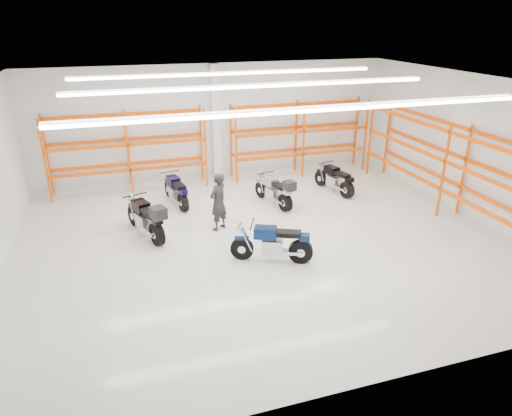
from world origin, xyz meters
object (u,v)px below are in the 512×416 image
object	(u,v)px
motorcycle_back_d	(335,180)
structural_column	(216,124)
motorcycle_back_a	(147,219)
standing_man	(218,202)
motorcycle_back_b	(176,191)
motorcycle_back_c	(276,191)
motorcycle_main	(275,244)

from	to	relation	value
motorcycle_back_d	structural_column	xyz separation A→B (m)	(-3.83, 2.85, 1.76)
motorcycle_back_a	motorcycle_back_d	size ratio (longest dim) A/B	1.12
motorcycle_back_a	standing_man	size ratio (longest dim) A/B	1.29
motorcycle_back_d	structural_column	size ratio (longest dim) A/B	0.47
motorcycle_back_b	motorcycle_back_c	xyz separation A→B (m)	(3.26, -1.15, 0.05)
structural_column	motorcycle_back_a	bearing A→B (deg)	-124.82
motorcycle_back_c	standing_man	distance (m)	2.65
motorcycle_main	motorcycle_back_c	size ratio (longest dim) A/B	0.97
motorcycle_back_b	motorcycle_back_d	bearing A→B (deg)	-5.67
motorcycle_main	motorcycle_back_a	bearing A→B (deg)	141.33
motorcycle_back_a	structural_column	distance (m)	5.81
motorcycle_back_c	standing_man	size ratio (longest dim) A/B	1.19
motorcycle_back_c	motorcycle_back_d	xyz separation A→B (m)	(2.56, 0.57, -0.05)
standing_man	structural_column	xyz separation A→B (m)	(1.04, 4.65, 1.34)
motorcycle_back_c	structural_column	size ratio (longest dim) A/B	0.48
motorcycle_back_d	motorcycle_back_c	bearing A→B (deg)	-167.47
motorcycle_back_c	motorcycle_back_d	size ratio (longest dim) A/B	1.03
motorcycle_main	standing_man	world-z (taller)	standing_man
motorcycle_main	motorcycle_back_c	distance (m)	3.89
motorcycle_back_a	motorcycle_back_d	bearing A→B (deg)	13.84
motorcycle_back_b	structural_column	bearing A→B (deg)	48.76
motorcycle_back_b	standing_man	size ratio (longest dim) A/B	1.17
motorcycle_back_c	structural_column	world-z (taller)	structural_column
motorcycle_back_a	standing_man	distance (m)	2.17
motorcycle_main	motorcycle_back_b	world-z (taller)	motorcycle_main
motorcycle_main	structural_column	xyz separation A→B (m)	(0.06, 7.07, 1.74)
motorcycle_back_a	motorcycle_back_d	world-z (taller)	motorcycle_back_a
motorcycle_back_a	motorcycle_back_d	xyz separation A→B (m)	(7.01, 1.73, -0.11)
motorcycle_back_c	standing_man	xyz separation A→B (m)	(-2.31, -1.23, 0.37)
standing_man	motorcycle_back_a	bearing A→B (deg)	-38.48
motorcycle_back_b	standing_man	world-z (taller)	standing_man
motorcycle_back_b	motorcycle_back_c	world-z (taller)	motorcycle_back_c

